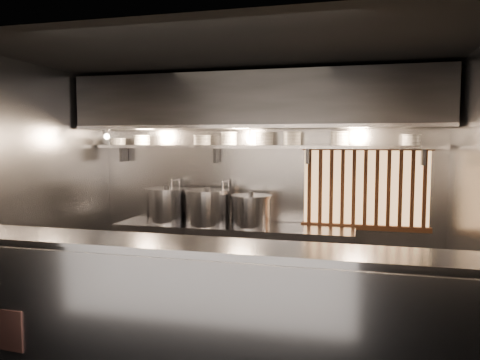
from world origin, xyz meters
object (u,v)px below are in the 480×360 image
at_px(pendant_bulb, 250,140).
at_px(stock_pot_left, 167,205).
at_px(stock_pot_mid, 251,211).
at_px(stock_pot_right, 208,207).
at_px(heat_lamp, 106,132).

bearing_deg(pendant_bulb, stock_pot_left, -176.35).
relative_size(stock_pot_left, stock_pot_mid, 1.03).
bearing_deg(stock_pot_right, stock_pot_left, 175.76).
relative_size(stock_pot_left, stock_pot_right, 1.05).
xyz_separation_m(stock_pot_left, stock_pot_mid, (1.14, -0.05, -0.03)).
xyz_separation_m(heat_lamp, stock_pot_left, (0.70, 0.28, -0.94)).
distance_m(pendant_bulb, stock_pot_left, 1.38).
height_order(heat_lamp, pendant_bulb, heat_lamp).
bearing_deg(pendant_bulb, heat_lamp, -169.00).
bearing_deg(stock_pot_left, heat_lamp, -158.18).
height_order(heat_lamp, stock_pot_right, heat_lamp).
height_order(heat_lamp, stock_pot_left, heat_lamp).
xyz_separation_m(pendant_bulb, stock_pot_left, (-1.10, -0.07, -0.84)).
height_order(stock_pot_left, stock_pot_right, same).
xyz_separation_m(heat_lamp, pendant_bulb, (1.80, 0.35, -0.11)).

